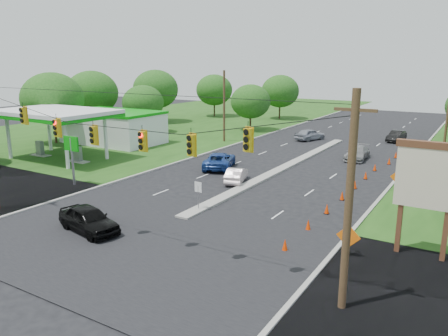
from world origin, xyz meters
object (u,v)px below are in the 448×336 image
Objects in this scene: pylon_sign at (434,183)px; blue_pickup at (220,160)px; black_sedan at (89,219)px; white_sedan at (236,175)px; gas_station at (104,124)px.

pylon_sign is 1.11× the size of blue_pickup.
black_sedan is at bearing 74.24° from blue_pickup.
pylon_sign is 1.59× the size of white_sedan.
black_sedan reaches higher than white_sedan.
pylon_sign reaches higher than black_sedan.
pylon_sign reaches higher than blue_pickup.
gas_station is at bearing 55.81° from black_sedan.
gas_station reaches higher than black_sedan.
gas_station is 4.24× the size of black_sedan.
gas_station reaches higher than white_sedan.
white_sedan is (-15.77, 7.58, -3.37)m from pylon_sign.
blue_pickup is (-19.69, 11.20, -3.23)m from pylon_sign.
black_sedan is at bearing 63.76° from white_sedan.
blue_pickup is at bearing -61.06° from white_sedan.
gas_station is 40.50m from pylon_sign.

